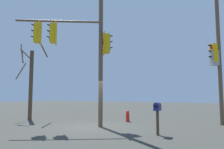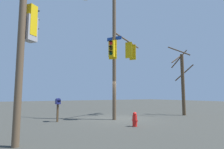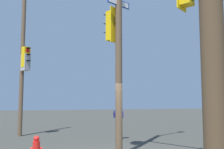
{
  "view_description": "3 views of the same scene",
  "coord_description": "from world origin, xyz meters",
  "views": [
    {
      "loc": [
        -10.01,
        -6.43,
        1.74
      ],
      "look_at": [
        0.65,
        -1.0,
        2.88
      ],
      "focal_mm": 34.22,
      "sensor_mm": 36.0,
      "label": 1
    },
    {
      "loc": [
        10.64,
        -6.89,
        1.62
      ],
      "look_at": [
        -0.24,
        -0.36,
        3.02
      ],
      "focal_mm": 29.47,
      "sensor_mm": 36.0,
      "label": 2
    },
    {
      "loc": [
        2.74,
        8.12,
        1.94
      ],
      "look_at": [
        0.42,
        -0.83,
        2.84
      ],
      "focal_mm": 40.91,
      "sensor_mm": 36.0,
      "label": 3
    }
  ],
  "objects": [
    {
      "name": "main_signal_pole_assembly",
      "position": [
        -0.3,
        0.24,
        5.13
      ],
      "size": [
        2.98,
        5.65,
        9.39
      ],
      "rotation": [
        0.0,
        0.0,
        2.11
      ],
      "color": "brown",
      "rests_on": "ground"
    },
    {
      "name": "mailbox",
      "position": [
        -0.7,
        -3.92,
        1.11
      ],
      "size": [
        0.44,
        0.25,
        1.41
      ],
      "rotation": [
        0.0,
        0.0,
        4.7
      ],
      "color": "#4C3823",
      "rests_on": "ground"
    },
    {
      "name": "ground_plane",
      "position": [
        0.0,
        0.0,
        0.0
      ],
      "size": [
        80.0,
        80.0,
        0.0
      ],
      "primitive_type": "plane",
      "color": "#373833"
    },
    {
      "name": "fire_hydrant",
      "position": [
        3.01,
        -0.94,
        0.34
      ],
      "size": [
        0.38,
        0.24,
        0.73
      ],
      "color": "red",
      "rests_on": "ground"
    },
    {
      "name": "secondary_pole_assembly",
      "position": [
        3.96,
        -6.33,
        4.0
      ],
      "size": [
        0.59,
        0.7,
        7.94
      ],
      "rotation": [
        0.0,
        0.0,
        2.21
      ],
      "color": "brown",
      "rests_on": "ground"
    },
    {
      "name": "bare_tree_behind_pole",
      "position": [
        0.87,
        5.64,
        2.76
      ],
      "size": [
        2.18,
        2.2,
        5.51
      ],
      "color": "#4E3B27",
      "rests_on": "ground"
    }
  ]
}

